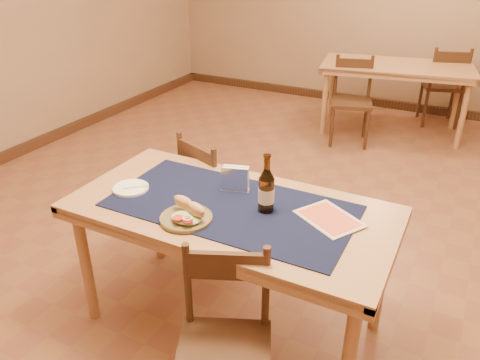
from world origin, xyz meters
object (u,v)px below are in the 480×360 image
at_px(chair_main_near, 224,344).
at_px(napkin_holder, 235,179).
at_px(main_table, 231,220).
at_px(sandwich_plate, 187,215).
at_px(beer_bottle, 266,191).
at_px(chair_main_far, 216,194).
at_px(back_table, 396,72).

xyz_separation_m(chair_main_near, napkin_holder, (-0.30, 0.68, 0.39)).
bearing_deg(napkin_holder, main_table, -70.25).
height_order(chair_main_near, sandwich_plate, sandwich_plate).
xyz_separation_m(chair_main_near, beer_bottle, (-0.08, 0.56, 0.43)).
distance_m(chair_main_near, napkin_holder, 0.84).
height_order(chair_main_far, chair_main_near, chair_main_far).
relative_size(main_table, chair_main_far, 1.85).
bearing_deg(beer_bottle, main_table, -168.78).
bearing_deg(main_table, napkin_holder, 109.75).
bearing_deg(chair_main_near, sandwich_plate, 139.25).
height_order(back_table, chair_main_far, chair_main_far).
height_order(main_table, beer_bottle, beer_bottle).
bearing_deg(back_table, chair_main_far, -101.36).
bearing_deg(main_table, back_table, 87.20).
distance_m(back_table, beer_bottle, 3.39).
height_order(sandwich_plate, beer_bottle, beer_bottle).
xyz_separation_m(main_table, beer_bottle, (0.17, 0.03, 0.20)).
xyz_separation_m(back_table, chair_main_far, (-0.58, -2.87, -0.22)).
xyz_separation_m(chair_main_far, napkin_holder, (0.36, -0.40, 0.37)).
distance_m(back_table, chair_main_far, 2.94).
bearing_deg(chair_main_far, back_table, 78.64).
xyz_separation_m(back_table, napkin_holder, (-0.22, -3.27, 0.15)).
xyz_separation_m(main_table, back_table, (0.17, 3.42, 0.00)).
bearing_deg(chair_main_near, beer_bottle, 97.78).
xyz_separation_m(back_table, chair_main_near, (0.08, -3.95, -0.24)).
bearing_deg(sandwich_plate, chair_main_near, -40.75).
xyz_separation_m(chair_main_far, beer_bottle, (0.58, -0.52, 0.42)).
distance_m(main_table, napkin_holder, 0.22).
bearing_deg(back_table, napkin_holder, -93.88).
relative_size(chair_main_far, chair_main_near, 1.04).
bearing_deg(sandwich_plate, beer_bottle, 40.19).
height_order(beer_bottle, napkin_holder, beer_bottle).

